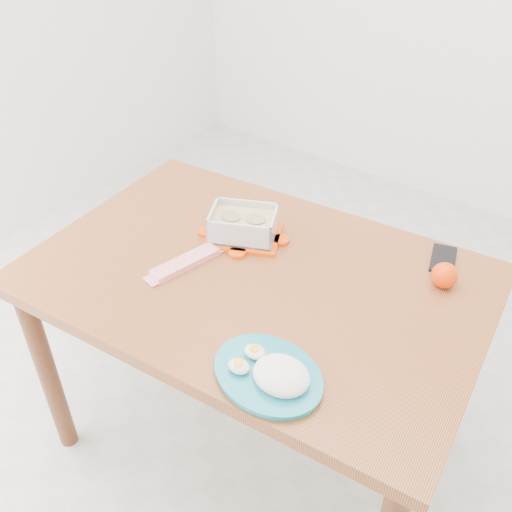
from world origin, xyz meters
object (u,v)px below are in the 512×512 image
Objects in this scene: food_container at (243,225)px; orange_fruit at (445,275)px; smartphone at (443,259)px; rice_plate at (272,373)px; dining_table at (256,299)px.

food_container is 3.81× the size of orange_fruit.
food_container is 1.99× the size of smartphone.
smartphone is (0.14, 0.65, -0.02)m from rice_plate.
food_container is 0.58m from orange_fruit.
orange_fruit is 0.12m from smartphone.
food_container is (-0.13, 0.11, 0.14)m from dining_table.
orange_fruit is at bearing 79.84° from rice_plate.
dining_table is 4.92× the size of food_container.
rice_plate is at bearing -71.54° from food_container.
orange_fruit reaches higher than smartphone.
orange_fruit is at bearing -85.97° from smartphone.
smartphone is (0.39, 0.36, 0.10)m from dining_table.
smartphone is at bearing 86.10° from rice_plate.
smartphone is (0.52, 0.25, -0.04)m from food_container.
smartphone is (-0.04, 0.11, -0.03)m from orange_fruit.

